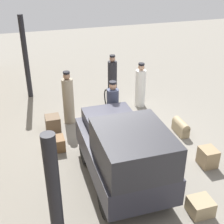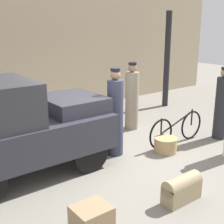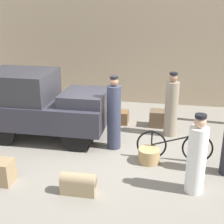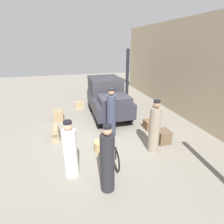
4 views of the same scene
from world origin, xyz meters
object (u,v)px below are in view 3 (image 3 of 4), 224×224
wicker_basket (149,155)px  porter_with_bicycle (114,116)px  conductor_in_dark_uniform (171,107)px  trunk_barrel_dark (78,183)px  truck (41,103)px  porter_standing_middle (197,158)px  trunk_wicker_pale (2,172)px  suitcase_black_upright (158,118)px  trunk_umber_medium (121,117)px  bicycle (174,146)px

wicker_basket → porter_with_bicycle: bearing=147.3°
conductor_in_dark_uniform → trunk_barrel_dark: bearing=-118.3°
truck → porter_with_bicycle: porter_with_bicycle is taller
truck → trunk_barrel_dark: 3.11m
porter_with_bicycle → porter_standing_middle: size_ratio=1.16×
trunk_wicker_pale → suitcase_black_upright: trunk_wicker_pale is taller
trunk_umber_medium → trunk_wicker_pale: bearing=-116.9°
truck → bicycle: 3.69m
bicycle → wicker_basket: 0.63m
porter_with_bicycle → conductor_in_dark_uniform: size_ratio=1.05×
truck → porter_standing_middle: size_ratio=1.98×
trunk_barrel_dark → bicycle: bearing=43.1°
trunk_wicker_pale → truck: bearing=91.6°
truck → trunk_umber_medium: 2.51m
wicker_basket → porter_with_bicycle: (-0.94, 0.60, 0.71)m
truck → bicycle: bearing=-12.1°
trunk_wicker_pale → suitcase_black_upright: 4.78m
conductor_in_dark_uniform → trunk_umber_medium: (-1.49, 0.63, -0.63)m
trunk_wicker_pale → trunk_barrel_dark: (1.67, -0.09, -0.02)m
porter_with_bicycle → trunk_umber_medium: porter_with_bicycle is taller
truck → trunk_wicker_pale: bearing=-88.4°
truck → trunk_wicker_pale: size_ratio=6.41×
porter_with_bicycle → conductor_in_dark_uniform: bearing=37.4°
porter_standing_middle → trunk_wicker_pale: bearing=-174.0°
wicker_basket → porter_with_bicycle: 1.32m
trunk_umber_medium → suitcase_black_upright: 1.13m
bicycle → trunk_umber_medium: bearing=126.9°
trunk_umber_medium → suitcase_black_upright: size_ratio=0.91×
trunk_umber_medium → porter_with_bicycle: bearing=-87.2°
truck → trunk_barrel_dark: truck is taller
bicycle → trunk_wicker_pale: 3.85m
wicker_basket → porter_standing_middle: size_ratio=0.31×
truck → porter_standing_middle: bearing=-26.6°
trunk_umber_medium → wicker_basket: bearing=-66.1°
trunk_umber_medium → suitcase_black_upright: (1.12, -0.04, 0.05)m
truck → suitcase_black_upright: size_ratio=6.51×
conductor_in_dark_uniform → trunk_umber_medium: bearing=156.9°
truck → trunk_barrel_dark: size_ratio=4.65×
wicker_basket → conductor_in_dark_uniform: (0.47, 1.68, 0.66)m
trunk_barrel_dark → porter_standing_middle: bearing=12.7°
trunk_umber_medium → trunk_wicker_pale: size_ratio=0.90×
bicycle → trunk_umber_medium: (-1.59, 2.12, -0.17)m
bicycle → suitcase_black_upright: 2.14m
wicker_basket → porter_with_bicycle: size_ratio=0.27×
trunk_wicker_pale → suitcase_black_upright: (3.03, 3.70, -0.01)m
porter_standing_middle → suitcase_black_upright: (-0.86, 3.29, -0.50)m
conductor_in_dark_uniform → trunk_wicker_pale: bearing=-137.5°
bicycle → suitcase_black_upright: size_ratio=3.58×
truck → trunk_umber_medium: size_ratio=7.16×
truck → porter_with_bicycle: bearing=-9.7°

